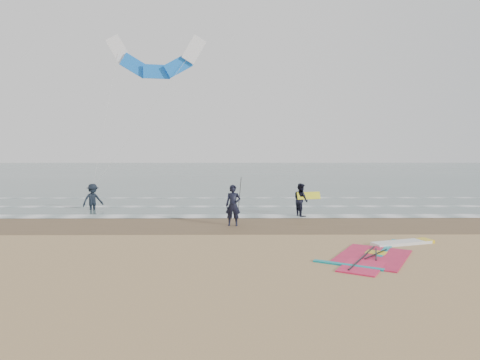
{
  "coord_description": "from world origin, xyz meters",
  "views": [
    {
      "loc": [
        -1.95,
        -14.24,
        3.66
      ],
      "look_at": [
        -1.79,
        5.0,
        2.2
      ],
      "focal_mm": 32.0,
      "sensor_mm": 36.0,
      "label": 1
    }
  ],
  "objects_px": {
    "person_walking": "(301,200)",
    "person_wading": "(93,194)",
    "windsurf_rig": "(382,253)",
    "surf_kite": "(156,61)",
    "person_standing": "(233,205)"
  },
  "relations": [
    {
      "from": "person_walking",
      "to": "surf_kite",
      "type": "height_order",
      "value": "surf_kite"
    },
    {
      "from": "person_standing",
      "to": "person_wading",
      "type": "relative_size",
      "value": 1.01
    },
    {
      "from": "windsurf_rig",
      "to": "person_wading",
      "type": "distance_m",
      "value": 17.0
    },
    {
      "from": "surf_kite",
      "to": "person_walking",
      "type": "bearing_deg",
      "value": -27.81
    },
    {
      "from": "person_walking",
      "to": "surf_kite",
      "type": "xyz_separation_m",
      "value": [
        -8.4,
        4.43,
        8.14
      ]
    },
    {
      "from": "person_standing",
      "to": "surf_kite",
      "type": "height_order",
      "value": "surf_kite"
    },
    {
      "from": "windsurf_rig",
      "to": "surf_kite",
      "type": "xyz_separation_m",
      "value": [
        -10.02,
        12.47,
        8.99
      ]
    },
    {
      "from": "person_walking",
      "to": "windsurf_rig",
      "type": "bearing_deg",
      "value": 171.2
    },
    {
      "from": "windsurf_rig",
      "to": "person_standing",
      "type": "distance_m",
      "value": 7.5
    },
    {
      "from": "surf_kite",
      "to": "person_wading",
      "type": "bearing_deg",
      "value": -148.31
    },
    {
      "from": "windsurf_rig",
      "to": "person_wading",
      "type": "bearing_deg",
      "value": 142.4
    },
    {
      "from": "person_walking",
      "to": "person_wading",
      "type": "bearing_deg",
      "value": 58.73
    },
    {
      "from": "windsurf_rig",
      "to": "surf_kite",
      "type": "relative_size",
      "value": 0.55
    },
    {
      "from": "person_walking",
      "to": "person_wading",
      "type": "distance_m",
      "value": 12.05
    },
    {
      "from": "person_wading",
      "to": "surf_kite",
      "type": "bearing_deg",
      "value": -10.82
    }
  ]
}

